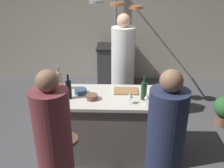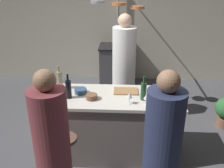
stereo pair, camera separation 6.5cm
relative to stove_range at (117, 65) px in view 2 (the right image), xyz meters
name	(u,v)px [view 2 (the right image)]	position (x,y,z in m)	size (l,w,h in m)	color
ground_plane	(111,152)	(0.00, -2.45, -0.45)	(9.00, 9.00, 0.00)	#4C4C51
back_wall	(118,23)	(0.00, 0.40, 0.85)	(6.40, 0.16, 2.60)	beige
kitchen_island	(111,125)	(0.00, -2.45, 0.01)	(1.80, 0.72, 0.90)	slate
stove_range	(117,65)	(0.00, 0.00, 0.00)	(0.80, 0.64, 0.89)	#47474C
chef	(124,73)	(0.15, -1.46, 0.38)	(0.38, 0.38, 1.79)	white
bar_stool_left	(67,159)	(-0.48, -3.07, -0.07)	(0.28, 0.28, 0.68)	#4C4C51
guest_left	(53,154)	(-0.51, -3.44, 0.31)	(0.34, 0.34, 1.62)	brown
bar_stool_right	(158,163)	(0.56, -3.07, -0.07)	(0.28, 0.28, 0.68)	#4C4C51
guest_right	(161,157)	(0.52, -3.44, 0.31)	(0.35, 0.35, 1.64)	#262D4C
overhead_pot_rack	(118,13)	(0.02, -0.59, 1.22)	(0.88, 1.54, 2.17)	gray
cutting_board	(126,91)	(0.18, -2.32, 0.46)	(0.32, 0.22, 0.02)	#997047
pepper_mill	(176,91)	(0.80, -2.48, 0.56)	(0.05, 0.05, 0.21)	#382319
wine_bottle_amber	(167,93)	(0.69, -2.55, 0.57)	(0.07, 0.07, 0.30)	brown
wine_bottle_dark	(68,89)	(-0.53, -2.53, 0.58)	(0.07, 0.07, 0.32)	black
wine_bottle_green	(144,91)	(0.40, -2.53, 0.57)	(0.07, 0.07, 0.31)	#193D23
wine_bottle_white	(60,80)	(-0.71, -2.26, 0.58)	(0.07, 0.07, 0.33)	gray
wine_glass_by_chef	(129,96)	(0.23, -2.65, 0.56)	(0.07, 0.07, 0.15)	silver
wine_glass_near_left_guest	(146,97)	(0.43, -2.67, 0.56)	(0.07, 0.07, 0.15)	silver
mixing_bowl_blue	(81,91)	(-0.41, -2.39, 0.48)	(0.16, 0.16, 0.06)	#334C6B
mixing_bowl_wooden	(92,97)	(-0.24, -2.55, 0.49)	(0.14, 0.14, 0.06)	brown
mixing_bowl_steel	(155,90)	(0.57, -2.30, 0.48)	(0.15, 0.15, 0.06)	#B7B7BC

